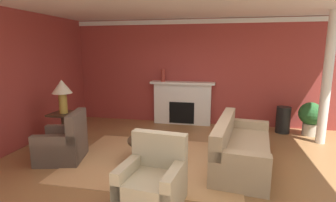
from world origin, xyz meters
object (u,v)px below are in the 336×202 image
at_px(table_lamp, 62,90).
at_px(vase_mantel_left, 163,75).
at_px(vase_tall_corner, 283,120).
at_px(sofa, 240,150).
at_px(armchair_facing_fireplace, 153,183).
at_px(fireplace, 182,104).
at_px(coffee_table, 154,144).
at_px(potted_plant, 310,116).
at_px(armchair_near_window, 63,145).
at_px(side_table, 65,126).

distance_m(table_lamp, vase_mantel_left, 2.76).
bearing_deg(vase_tall_corner, sofa, -117.81).
bearing_deg(table_lamp, vase_mantel_left, 48.74).
xyz_separation_m(sofa, armchair_facing_fireplace, (-1.24, -1.53, 0.01)).
xyz_separation_m(fireplace, sofa, (1.46, -2.55, -0.27)).
relative_size(coffee_table, vase_mantel_left, 2.86).
relative_size(coffee_table, table_lamp, 1.33).
distance_m(armchair_facing_fireplace, potted_plant, 4.77).
relative_size(table_lamp, potted_plant, 0.90).
distance_m(sofa, vase_tall_corner, 2.54).
distance_m(sofa, potted_plant, 2.80).
distance_m(armchair_near_window, armchair_facing_fireplace, 2.33).
bearing_deg(sofa, potted_plant, 50.30).
relative_size(vase_tall_corner, potted_plant, 0.81).
xyz_separation_m(coffee_table, table_lamp, (-2.24, 0.57, 0.89)).
bearing_deg(sofa, armchair_near_window, -172.45).
xyz_separation_m(vase_mantel_left, potted_plant, (3.79, -0.35, -0.89)).
xyz_separation_m(armchair_near_window, vase_mantel_left, (1.29, 2.94, 1.08)).
bearing_deg(coffee_table, sofa, 5.21).
height_order(fireplace, side_table, fireplace).
bearing_deg(vase_tall_corner, vase_mantel_left, 175.52).
relative_size(table_lamp, vase_tall_corner, 1.11).
height_order(sofa, side_table, sofa).
height_order(fireplace, coffee_table, fireplace).
distance_m(vase_tall_corner, potted_plant, 0.63).
distance_m(vase_mantel_left, vase_tall_corner, 3.37).
distance_m(fireplace, armchair_near_window, 3.52).
bearing_deg(fireplace, vase_tall_corner, -6.46).
xyz_separation_m(sofa, potted_plant, (1.79, 2.15, 0.19)).
bearing_deg(fireplace, coffee_table, -92.61).
bearing_deg(armchair_near_window, table_lamp, 120.91).
distance_m(side_table, vase_tall_corner, 5.33).
xyz_separation_m(armchair_facing_fireplace, table_lamp, (-2.58, 1.96, 0.92)).
height_order(coffee_table, vase_tall_corner, vase_tall_corner).
bearing_deg(side_table, armchair_near_window, -59.09).
relative_size(armchair_near_window, vase_tall_corner, 1.43).
xyz_separation_m(vase_tall_corner, potted_plant, (0.60, -0.10, 0.15)).
bearing_deg(potted_plant, vase_tall_corner, 170.75).
height_order(side_table, potted_plant, potted_plant).
bearing_deg(side_table, table_lamp, -90.00).
xyz_separation_m(fireplace, vase_tall_corner, (2.64, -0.30, -0.23)).
xyz_separation_m(armchair_facing_fireplace, vase_tall_corner, (2.43, 3.78, 0.03)).
bearing_deg(sofa, vase_mantel_left, 128.80).
relative_size(side_table, table_lamp, 0.93).
height_order(table_lamp, vase_mantel_left, vase_mantel_left).
bearing_deg(side_table, vase_tall_corner, 19.95).
xyz_separation_m(table_lamp, vase_tall_corner, (5.01, 1.82, -0.89)).
bearing_deg(armchair_facing_fireplace, sofa, 50.91).
height_order(coffee_table, potted_plant, potted_plant).
relative_size(fireplace, potted_plant, 2.16).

